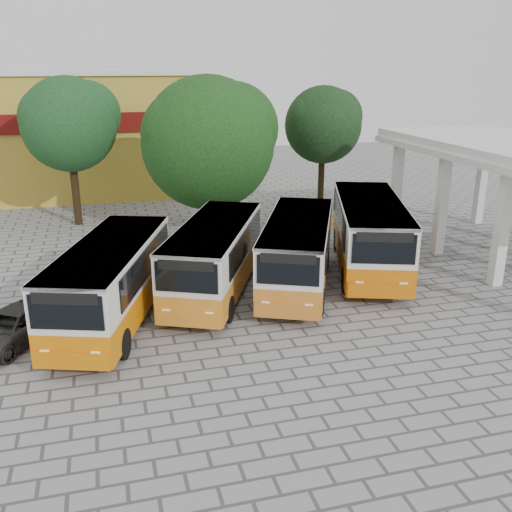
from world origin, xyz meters
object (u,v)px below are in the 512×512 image
object	(u,v)px
bus_centre_left	(215,254)
bus_far_right	(369,231)
bus_far_left	(111,279)
parked_car	(11,327)
bus_centre_right	(298,249)

from	to	relation	value
bus_centre_left	bus_far_right	bearing A→B (deg)	32.36
bus_far_left	bus_centre_left	size ratio (longest dim) A/B	1.00
bus_centre_left	parked_car	distance (m)	7.74
bus_far_right	parked_car	bearing A→B (deg)	-147.16
bus_centre_left	parked_car	bearing A→B (deg)	-136.54
bus_far_left	bus_far_right	distance (m)	11.35
bus_centre_right	bus_far_right	xyz separation A→B (m)	(3.70, 1.18, 0.15)
bus_far_right	bus_centre_right	bearing A→B (deg)	-142.96
bus_centre_right	bus_centre_left	bearing A→B (deg)	-159.65
bus_centre_left	parked_car	world-z (taller)	bus_centre_left
bus_centre_right	bus_far_right	bearing A→B (deg)	41.82
parked_car	bus_far_left	bearing A→B (deg)	47.32
bus_centre_left	bus_far_right	world-z (taller)	bus_far_right
bus_far_left	bus_centre_right	world-z (taller)	bus_far_left
bus_centre_left	bus_centre_right	size ratio (longest dim) A/B	0.99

